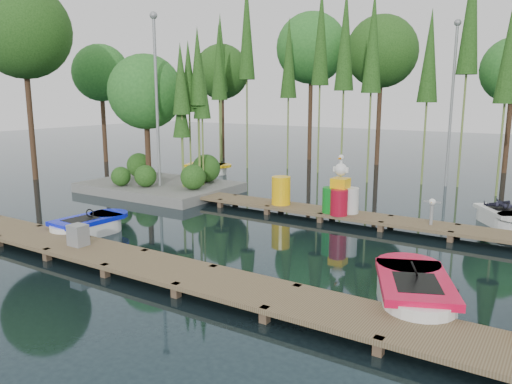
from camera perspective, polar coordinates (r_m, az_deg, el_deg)
The scene contains 15 objects.
ground_plane at distance 15.73m, azimuth -2.52°, elevation -4.04°, with size 90.00×90.00×0.00m, color #1B2C32.
near_dock at distance 12.42m, azimuth -14.68°, elevation -7.47°, with size 18.00×1.50×0.50m.
far_dock at distance 17.24m, azimuth 5.00°, elevation -1.93°, with size 15.00×1.20×0.50m.
island at distance 21.77m, azimuth -11.29°, elevation 8.49°, with size 6.20×4.20×6.75m.
tree_screen at distance 25.48m, azimuth 7.77°, elevation 15.57°, with size 34.42×18.53×10.31m.
lamp_island at distance 20.62m, azimuth -11.32°, elevation 11.35°, with size 0.30×0.30×7.25m.
lamp_rear at distance 23.87m, azimuth 21.55°, elevation 10.75°, with size 0.30×0.30×7.25m.
boat_blue at distance 15.66m, azimuth -18.61°, elevation -3.79°, with size 1.27×2.55×0.84m.
boat_red at distance 10.42m, azimuth 17.57°, elevation -11.00°, with size 2.38×3.23×0.99m.
boat_yellow_far at distance 26.13m, azimuth -5.71°, elevation 2.64°, with size 2.76×1.86×1.27m.
boat_white_far at distance 17.80m, azimuth 26.42°, elevation -2.58°, with size 2.25×2.58×1.13m.
utility_cabinet at distance 13.59m, azimuth -19.67°, elevation -4.66°, with size 0.45×0.38×0.54m, color gray.
yellow_barrel at distance 17.47m, azimuth 2.88°, elevation 0.17°, with size 0.66×0.66×0.99m, color yellow.
drum_cluster at distance 16.33m, azimuth 9.59°, elevation -0.51°, with size 1.11×1.02×1.92m.
seagull_post at distance 15.62m, azimuth 19.46°, elevation -1.64°, with size 0.50×0.27×0.79m.
Camera 1 is at (8.77, -12.39, 4.13)m, focal length 35.00 mm.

